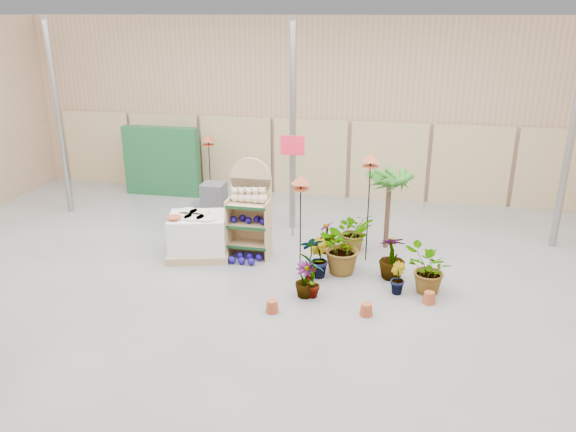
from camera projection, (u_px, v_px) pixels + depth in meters
The scene contains 24 objects.
room at pixel (264, 159), 9.52m from camera, with size 15.20×12.10×4.70m.
display_shelf at pixel (250, 212), 10.97m from camera, with size 0.83×0.53×1.96m.
teddy_bears at pixel (250, 196), 10.76m from camera, with size 0.73×0.20×0.32m.
gazing_balls_shelf at pixel (249, 220), 10.90m from camera, with size 0.72×0.25×0.14m.
gazing_balls_floor at pixel (246, 258), 10.86m from camera, with size 0.63×0.39×0.15m.
pallet_stack at pixel (198, 236), 11.04m from camera, with size 1.40×1.26×0.88m.
charcoal_planters at pixel (210, 208), 12.61m from camera, with size 0.80×0.50×1.00m.
trellis_stock at pixel (162, 161), 14.62m from camera, with size 2.00×0.30×1.80m, color #184F29.
offer_sign at pixel (293, 166), 11.63m from camera, with size 0.50×0.08×2.20m.
bird_table_front at pixel (301, 183), 9.84m from camera, with size 0.34×0.34×1.88m.
bird_table_right at pixel (371, 161), 10.28m from camera, with size 0.34×0.34×2.14m.
bird_table_back at pixel (208, 141), 13.62m from camera, with size 0.34×0.34×1.75m.
palm at pixel (390, 179), 11.08m from camera, with size 0.70×0.70×1.72m.
potted_plant_0 at pixel (311, 257), 10.08m from camera, with size 0.45×0.30×0.85m, color #26691C.
potted_plant_1 at pixel (318, 258), 10.19m from camera, with size 0.39×0.32×0.72m, color #26691C.
potted_plant_2 at pixel (343, 246), 10.32m from camera, with size 0.95×0.82×1.05m, color #26691C.
potted_plant_3 at pixel (392, 257), 10.10m from camera, with size 0.47×0.47×0.84m, color #26691C.
potted_plant_5 at pixel (345, 254), 10.57m from camera, with size 0.30×0.25×0.55m, color #26691C.
potted_plant_6 at pixel (354, 231), 11.32m from camera, with size 0.74×0.64×0.82m, color #26691C.
potted_plant_7 at pixel (305, 280), 9.48m from camera, with size 0.35×0.35×0.62m, color #26691C.
potted_plant_8 at pixel (314, 277), 9.42m from camera, with size 0.41×0.28×0.78m, color #26691C.
potted_plant_9 at pixel (397, 278), 9.61m from camera, with size 0.31×0.25×0.55m, color #26691C.
potted_plant_10 at pixel (429, 270), 9.55m from camera, with size 0.79×0.68×0.87m, color #26691C.
potted_plant_11 at pixel (327, 236), 11.24m from camera, with size 0.37×0.37×0.67m, color #26691C.
Camera 1 is at (2.23, -8.10, 4.59)m, focal length 35.00 mm.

